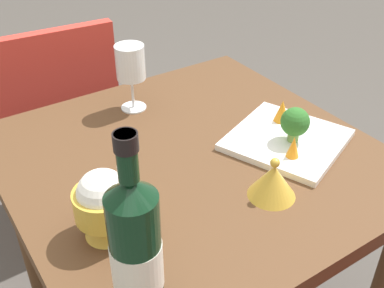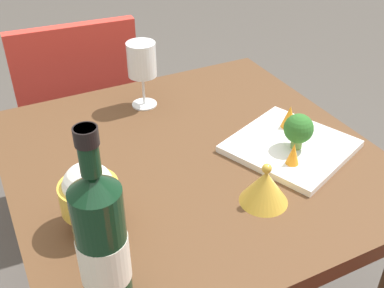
# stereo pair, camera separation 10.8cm
# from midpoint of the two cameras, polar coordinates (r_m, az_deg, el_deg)

# --- Properties ---
(dining_table) EXTENTS (0.82, 0.82, 0.72)m
(dining_table) POSITION_cam_midpoint_polar(r_m,az_deg,el_deg) (1.15, -2.69, -5.15)
(dining_table) COLOR brown
(dining_table) RESTS_ON ground_plane
(chair_near_window) EXTENTS (0.43, 0.43, 0.85)m
(chair_near_window) POSITION_cam_midpoint_polar(r_m,az_deg,el_deg) (1.71, -17.79, 3.53)
(chair_near_window) COLOR red
(chair_near_window) RESTS_ON ground_plane
(wine_bottle) EXTENTS (0.08, 0.08, 0.33)m
(wine_bottle) POSITION_cam_midpoint_polar(r_m,az_deg,el_deg) (0.70, -11.30, -12.74)
(wine_bottle) COLOR black
(wine_bottle) RESTS_ON dining_table
(wine_glass) EXTENTS (0.08, 0.08, 0.18)m
(wine_glass) POSITION_cam_midpoint_polar(r_m,az_deg,el_deg) (1.24, -9.98, 9.43)
(wine_glass) COLOR white
(wine_glass) RESTS_ON dining_table
(rice_bowl) EXTENTS (0.11, 0.11, 0.14)m
(rice_bowl) POSITION_cam_midpoint_polar(r_m,az_deg,el_deg) (0.87, -14.14, -7.09)
(rice_bowl) COLOR gold
(rice_bowl) RESTS_ON dining_table
(rice_bowl_lid) EXTENTS (0.10, 0.10, 0.09)m
(rice_bowl_lid) POSITION_cam_midpoint_polar(r_m,az_deg,el_deg) (0.96, 6.60, -4.55)
(rice_bowl_lid) COLOR gold
(rice_bowl_lid) RESTS_ON dining_table
(serving_plate) EXTENTS (0.33, 0.33, 0.02)m
(serving_plate) POSITION_cam_midpoint_polar(r_m,az_deg,el_deg) (1.14, 8.74, 0.42)
(serving_plate) COLOR white
(serving_plate) RESTS_ON dining_table
(broccoli_floret) EXTENTS (0.07, 0.07, 0.09)m
(broccoli_floret) POSITION_cam_midpoint_polar(r_m,az_deg,el_deg) (1.10, 9.64, 2.48)
(broccoli_floret) COLOR #729E4C
(broccoli_floret) RESTS_ON serving_plate
(carrot_garnish_left) EXTENTS (0.04, 0.04, 0.06)m
(carrot_garnish_left) POSITION_cam_midpoint_polar(r_m,az_deg,el_deg) (1.19, 8.30, 3.91)
(carrot_garnish_left) COLOR orange
(carrot_garnish_left) RESTS_ON serving_plate
(carrot_garnish_right) EXTENTS (0.03, 0.03, 0.05)m
(carrot_garnish_right) POSITION_cam_midpoint_polar(r_m,az_deg,el_deg) (1.06, 9.34, -0.43)
(carrot_garnish_right) COLOR orange
(carrot_garnish_right) RESTS_ON serving_plate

